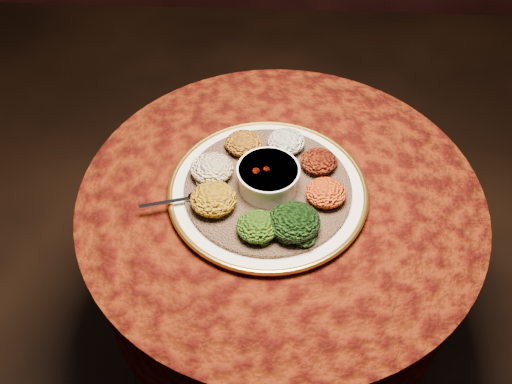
{
  "coord_description": "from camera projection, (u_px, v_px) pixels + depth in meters",
  "views": [
    {
      "loc": [
        -0.02,
        -0.87,
        1.75
      ],
      "look_at": [
        -0.06,
        -0.02,
        0.76
      ],
      "focal_mm": 40.0,
      "sensor_mm": 36.0,
      "label": 1
    }
  ],
  "objects": [
    {
      "name": "spoon",
      "position": [
        193.0,
        198.0,
        1.29
      ],
      "size": [
        0.15,
        0.06,
        0.01
      ],
      "rotation": [
        0.0,
        0.0,
        -2.87
      ],
      "color": "silver",
      "rests_on": "injera"
    },
    {
      "name": "portion_tikil",
      "position": [
        326.0,
        193.0,
        1.28
      ],
      "size": [
        0.09,
        0.09,
        0.04
      ],
      "primitive_type": "ellipsoid",
      "color": "#AB6A0E",
      "rests_on": "injera"
    },
    {
      "name": "stew_bowl",
      "position": [
        268.0,
        177.0,
        1.3
      ],
      "size": [
        0.14,
        0.14,
        0.06
      ],
      "color": "white",
      "rests_on": "injera"
    },
    {
      "name": "platter",
      "position": [
        268.0,
        191.0,
        1.33
      ],
      "size": [
        0.47,
        0.47,
        0.02
      ],
      "rotation": [
        0.0,
        0.0,
        0.02
      ],
      "color": "white",
      "rests_on": "table"
    },
    {
      "name": "portion_mixveg",
      "position": [
        258.0,
        226.0,
        1.22
      ],
      "size": [
        0.09,
        0.09,
        0.04
      ],
      "primitive_type": "ellipsoid",
      "color": "#A5340A",
      "rests_on": "injera"
    },
    {
      "name": "injera",
      "position": [
        268.0,
        188.0,
        1.33
      ],
      "size": [
        0.42,
        0.42,
        0.01
      ],
      "primitive_type": "cylinder",
      "rotation": [
        0.0,
        0.0,
        -0.08
      ],
      "color": "#885F44",
      "rests_on": "platter"
    },
    {
      "name": "portion_kik",
      "position": [
        214.0,
        199.0,
        1.26
      ],
      "size": [
        0.11,
        0.1,
        0.05
      ],
      "primitive_type": "ellipsoid",
      "color": "#AF820F",
      "rests_on": "injera"
    },
    {
      "name": "table",
      "position": [
        279.0,
        240.0,
        1.48
      ],
      "size": [
        0.96,
        0.96,
        0.73
      ],
      "color": "black",
      "rests_on": "ground"
    },
    {
      "name": "portion_shiro",
      "position": [
        244.0,
        143.0,
        1.39
      ],
      "size": [
        0.09,
        0.09,
        0.04
      ],
      "primitive_type": "ellipsoid",
      "color": "#A25A13",
      "rests_on": "injera"
    },
    {
      "name": "portion_ayib",
      "position": [
        286.0,
        142.0,
        1.39
      ],
      "size": [
        0.09,
        0.09,
        0.04
      ],
      "primitive_type": "ellipsoid",
      "color": "white",
      "rests_on": "injera"
    },
    {
      "name": "portion_kitfo",
      "position": [
        318.0,
        161.0,
        1.35
      ],
      "size": [
        0.09,
        0.08,
        0.04
      ],
      "primitive_type": "ellipsoid",
      "color": "black",
      "rests_on": "injera"
    },
    {
      "name": "portion_gomen",
      "position": [
        294.0,
        221.0,
        1.22
      ],
      "size": [
        0.11,
        0.11,
        0.06
      ],
      "primitive_type": "ellipsoid",
      "color": "black",
      "rests_on": "injera"
    },
    {
      "name": "portion_timatim",
      "position": [
        212.0,
        168.0,
        1.33
      ],
      "size": [
        0.1,
        0.1,
        0.05
      ],
      "primitive_type": "ellipsoid",
      "color": "maroon",
      "rests_on": "injera"
    }
  ]
}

